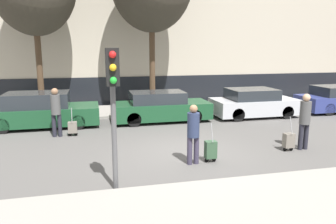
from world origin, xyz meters
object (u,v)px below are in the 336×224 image
(pedestrian_left, at_px, (56,109))
(pedestrian_right, at_px, (305,118))
(parked_car_2, at_px, (254,103))
(parked_car_1, at_px, (160,107))
(trolley_left, at_px, (73,127))
(traffic_light, at_px, (113,91))
(trolley_center, at_px, (211,150))
(parked_car_0, at_px, (42,111))
(trolley_right, at_px, (289,140))
(pedestrian_center, at_px, (193,131))

(pedestrian_left, bearing_deg, pedestrian_right, 158.88)
(parked_car_2, xyz_separation_m, pedestrian_left, (-8.78, -1.62, 0.41))
(pedestrian_right, bearing_deg, parked_car_1, 121.52)
(trolley_left, relative_size, traffic_light, 0.33)
(trolley_center, relative_size, pedestrian_right, 0.64)
(parked_car_1, distance_m, parked_car_2, 4.53)
(pedestrian_right, bearing_deg, pedestrian_left, 152.55)
(trolley_center, bearing_deg, trolley_left, 136.10)
(parked_car_0, xyz_separation_m, trolley_left, (1.29, -1.80, -0.34))
(pedestrian_left, bearing_deg, parked_car_0, -64.70)
(pedestrian_left, distance_m, pedestrian_right, 8.60)
(parked_car_0, height_order, trolley_center, parked_car_0)
(trolley_right, bearing_deg, parked_car_0, 146.90)
(pedestrian_center, bearing_deg, parked_car_0, -55.36)
(pedestrian_left, bearing_deg, traffic_light, 110.96)
(pedestrian_left, bearing_deg, trolley_left, 179.93)
(trolley_right, bearing_deg, pedestrian_left, 154.55)
(parked_car_1, xyz_separation_m, pedestrian_right, (3.62, -5.12, 0.41))
(pedestrian_left, distance_m, trolley_left, 0.90)
(pedestrian_left, xyz_separation_m, pedestrian_center, (4.00, -3.92, -0.07))
(trolley_left, xyz_separation_m, pedestrian_right, (7.33, -3.42, 0.72))
(parked_car_2, bearing_deg, pedestrian_right, -100.11)
(trolley_left, height_order, trolley_right, trolley_right)
(pedestrian_right, relative_size, traffic_light, 0.56)
(parked_car_2, bearing_deg, trolley_center, -127.64)
(trolley_center, distance_m, trolley_right, 2.81)
(trolley_center, bearing_deg, traffic_light, -154.35)
(pedestrian_center, xyz_separation_m, traffic_light, (-2.26, -1.30, 1.36))
(pedestrian_left, relative_size, pedestrian_right, 1.00)
(trolley_left, bearing_deg, parked_car_0, 125.71)
(trolley_center, bearing_deg, parked_car_0, 133.14)
(parked_car_1, height_order, trolley_center, parked_car_1)
(parked_car_1, relative_size, trolley_right, 3.84)
(parked_car_1, distance_m, pedestrian_center, 5.60)
(parked_car_1, xyz_separation_m, pedestrian_center, (-0.25, -5.59, 0.34))
(parked_car_1, bearing_deg, parked_car_2, -0.61)
(parked_car_0, distance_m, parked_car_2, 9.53)
(pedestrian_center, xyz_separation_m, trolley_center, (0.55, 0.05, -0.60))
(pedestrian_center, distance_m, traffic_light, 2.94)
(trolley_right, bearing_deg, pedestrian_center, -172.59)
(pedestrian_left, xyz_separation_m, trolley_left, (0.55, -0.03, -0.71))
(trolley_center, height_order, pedestrian_right, pedestrian_right)
(parked_car_1, xyz_separation_m, pedestrian_left, (-4.25, -1.67, 0.40))
(pedestrian_center, bearing_deg, traffic_light, 24.75)
(parked_car_0, bearing_deg, trolley_center, -46.86)
(parked_car_2, height_order, trolley_right, parked_car_2)
(trolley_right, bearing_deg, pedestrian_right, 3.87)
(trolley_left, xyz_separation_m, trolley_center, (4.00, -3.85, 0.04))
(trolley_center, xyz_separation_m, traffic_light, (-2.81, -1.35, 1.96))
(pedestrian_left, distance_m, trolley_center, 6.01)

